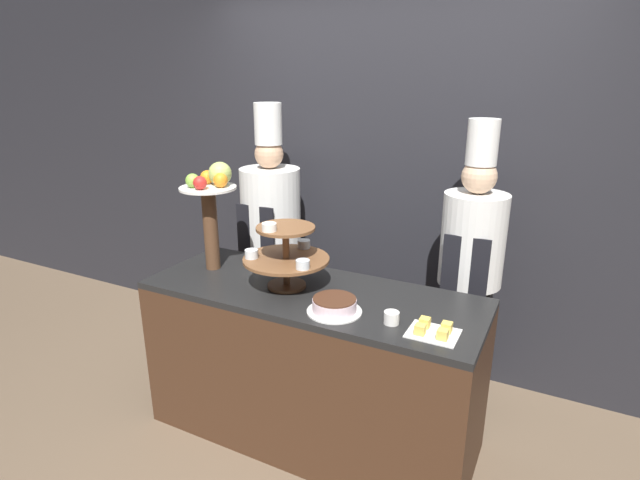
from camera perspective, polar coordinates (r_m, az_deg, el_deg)
ground_plane at (r=2.88m, az=-4.38°, el=-24.75°), size 14.00×14.00×0.00m
wall_back at (r=3.39m, az=7.31°, el=8.59°), size 10.00×0.06×2.80m
buffet_counter at (r=2.84m, az=-0.95°, el=-14.04°), size 1.79×0.67×0.89m
tiered_stand at (r=2.61m, az=-3.95°, el=-1.54°), size 0.46×0.46×0.38m
fruit_pedestal at (r=2.88m, az=-12.29°, el=4.70°), size 0.32×0.32×0.61m
cake_round at (r=2.38m, az=1.66°, el=-7.50°), size 0.26×0.26×0.07m
cup_white at (r=2.31m, az=8.17°, el=-8.78°), size 0.07×0.07×0.06m
cake_square_tray at (r=2.25m, az=12.82°, el=-10.04°), size 0.22×0.18×0.05m
chef_left at (r=3.45m, az=-5.59°, el=1.21°), size 0.40×0.40×1.80m
chef_center_left at (r=2.98m, az=16.83°, el=-2.49°), size 0.36×0.36×1.75m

